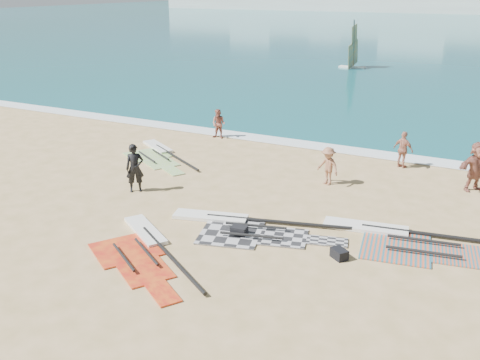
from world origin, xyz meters
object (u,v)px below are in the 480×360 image
at_px(beachgoer_mid, 328,166).
at_px(beachgoer_back, 403,150).
at_px(beachgoer_left, 219,124).
at_px(gear_bag_far, 339,254).
at_px(person_wetsuit, 135,168).
at_px(rig_red, 143,248).
at_px(rig_orange, 406,240).
at_px(rig_grey, 242,226).
at_px(rig_green, 158,154).
at_px(beachgoer_right, 476,166).
at_px(gear_bag_near, 239,231).

xyz_separation_m(beachgoer_mid, beachgoer_back, (2.20, 3.42, 0.04)).
xyz_separation_m(beachgoer_left, beachgoer_back, (9.25, -0.52, 0.04)).
relative_size(gear_bag_far, beachgoer_left, 0.32).
bearing_deg(person_wetsuit, gear_bag_far, -51.38).
bearing_deg(rig_red, rig_orange, 64.30).
distance_m(person_wetsuit, beachgoer_back, 11.22).
xyz_separation_m(rig_grey, beachgoer_left, (-5.87, 9.03, 0.70)).
height_order(rig_grey, beachgoer_back, beachgoer_back).
distance_m(rig_green, rig_red, 9.39).
height_order(rig_red, person_wetsuit, person_wetsuit).
height_order(rig_grey, beachgoer_right, beachgoer_right).
distance_m(gear_bag_far, beachgoer_back, 9.10).
bearing_deg(person_wetsuit, rig_green, 74.65).
relative_size(rig_red, beachgoer_right, 2.50).
height_order(rig_green, gear_bag_far, gear_bag_far).
height_order(rig_grey, gear_bag_near, gear_bag_near).
height_order(gear_bag_far, beachgoer_back, beachgoer_back).
xyz_separation_m(rig_orange, gear_bag_far, (-1.51, -1.96, 0.09)).
relative_size(rig_green, beachgoer_left, 3.17).
relative_size(gear_bag_far, beachgoer_right, 0.25).
relative_size(beachgoer_left, beachgoer_mid, 0.99).
height_order(beachgoer_back, beachgoer_right, beachgoer_right).
xyz_separation_m(rig_grey, beachgoer_mid, (1.18, 5.10, 0.70)).
bearing_deg(beachgoer_left, rig_red, -73.57).
xyz_separation_m(rig_orange, gear_bag_near, (-4.73, -1.94, 0.10)).
height_order(rig_grey, beachgoer_left, beachgoer_left).
bearing_deg(beachgoer_back, rig_grey, 90.56).
bearing_deg(beachgoer_right, beachgoer_back, 107.75).
xyz_separation_m(rig_red, beachgoer_back, (5.29, 11.18, 0.74)).
height_order(rig_red, gear_bag_far, gear_bag_far).
bearing_deg(beachgoer_back, rig_green, 39.75).
bearing_deg(rig_orange, rig_green, 153.12).
relative_size(rig_green, beachgoer_right, 2.49).
bearing_deg(beachgoer_left, rig_grey, -59.22).
xyz_separation_m(rig_orange, person_wetsuit, (-9.95, -0.31, 0.87)).
bearing_deg(rig_orange, rig_grey, -173.06).
bearing_deg(gear_bag_near, beachgoer_left, 122.29).
distance_m(gear_bag_far, beachgoer_left, 13.36).
distance_m(rig_red, beachgoer_back, 12.40).
relative_size(rig_grey, rig_orange, 0.94).
xyz_separation_m(rig_green, gear_bag_near, (7.14, -5.78, 0.10)).
distance_m(rig_red, person_wetsuit, 4.97).
relative_size(rig_orange, gear_bag_far, 13.30).
relative_size(rig_grey, beachgoer_left, 4.02).
xyz_separation_m(rig_grey, beachgoer_right, (6.33, 7.00, 0.90)).
bearing_deg(rig_red, gear_bag_far, 55.08).
xyz_separation_m(rig_red, beachgoer_mid, (3.09, 7.77, 0.70)).
xyz_separation_m(beachgoer_mid, beachgoer_right, (5.15, 1.90, 0.20)).
height_order(gear_bag_far, beachgoer_left, beachgoer_left).
bearing_deg(beachgoer_back, beachgoer_right, 175.03).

